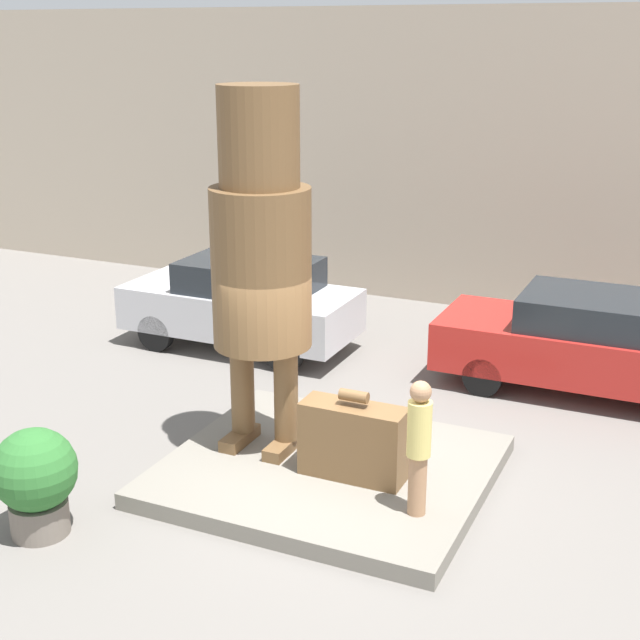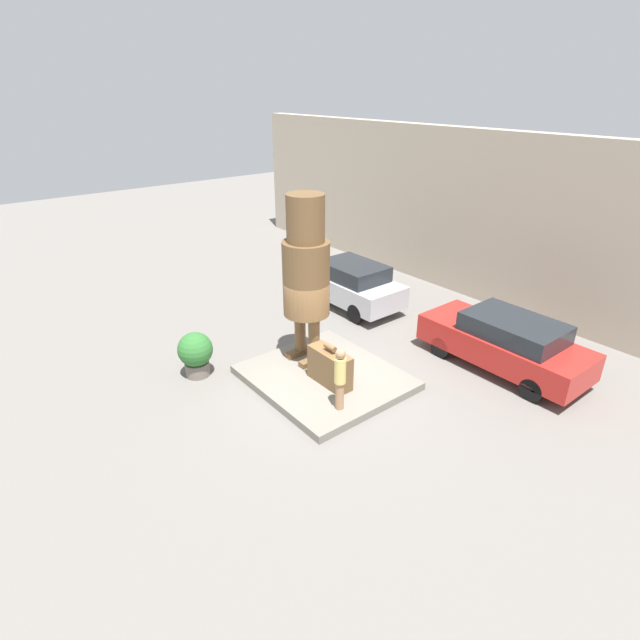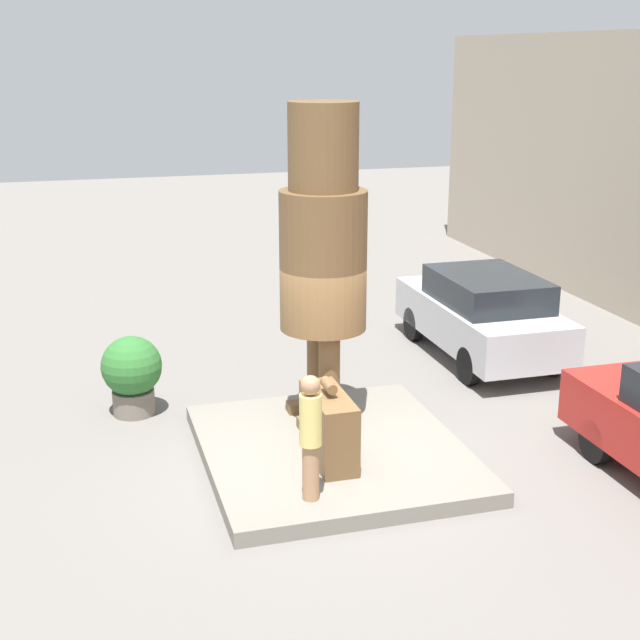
{
  "view_description": "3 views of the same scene",
  "coord_description": "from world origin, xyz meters",
  "px_view_note": "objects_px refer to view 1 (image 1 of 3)",
  "views": [
    {
      "loc": [
        4.09,
        -9.2,
        5.36
      ],
      "look_at": [
        -0.1,
        -0.01,
        2.09
      ],
      "focal_mm": 50.0,
      "sensor_mm": 36.0,
      "label": 1
    },
    {
      "loc": [
        8.79,
        -7.2,
        7.2
      ],
      "look_at": [
        -0.11,
        -0.08,
        1.79
      ],
      "focal_mm": 28.0,
      "sensor_mm": 36.0,
      "label": 2
    },
    {
      "loc": [
        10.81,
        -3.28,
        5.43
      ],
      "look_at": [
        -0.43,
        -0.06,
        1.9
      ],
      "focal_mm": 50.0,
      "sensor_mm": 36.0,
      "label": 3
    }
  ],
  "objects_px": {
    "tourist": "(419,442)",
    "planter_pot": "(36,478)",
    "parked_car_red": "(593,342)",
    "parked_car_silver": "(243,301)",
    "statue_figure": "(261,245)",
    "giant_suitcase": "(353,441)"
  },
  "relations": [
    {
      "from": "statue_figure",
      "to": "giant_suitcase",
      "type": "bearing_deg",
      "value": -13.12
    },
    {
      "from": "tourist",
      "to": "parked_car_red",
      "type": "xyz_separation_m",
      "value": [
        1.15,
        4.98,
        -0.26
      ]
    },
    {
      "from": "parked_car_silver",
      "to": "planter_pot",
      "type": "height_order",
      "value": "parked_car_silver"
    },
    {
      "from": "statue_figure",
      "to": "giant_suitcase",
      "type": "relative_size",
      "value": 3.57
    },
    {
      "from": "giant_suitcase",
      "to": "planter_pot",
      "type": "relative_size",
      "value": 1.02
    },
    {
      "from": "tourist",
      "to": "planter_pot",
      "type": "xyz_separation_m",
      "value": [
        -3.81,
        -1.81,
        -0.4
      ]
    },
    {
      "from": "statue_figure",
      "to": "tourist",
      "type": "height_order",
      "value": "statue_figure"
    },
    {
      "from": "parked_car_silver",
      "to": "planter_pot",
      "type": "relative_size",
      "value": 3.25
    },
    {
      "from": "parked_car_silver",
      "to": "statue_figure",
      "type": "bearing_deg",
      "value": 122.81
    },
    {
      "from": "giant_suitcase",
      "to": "parked_car_red",
      "type": "relative_size",
      "value": 0.28
    },
    {
      "from": "tourist",
      "to": "parked_car_silver",
      "type": "bearing_deg",
      "value": 136.25
    },
    {
      "from": "tourist",
      "to": "parked_car_red",
      "type": "height_order",
      "value": "tourist"
    },
    {
      "from": "giant_suitcase",
      "to": "parked_car_red",
      "type": "height_order",
      "value": "parked_car_red"
    },
    {
      "from": "parked_car_red",
      "to": "planter_pot",
      "type": "xyz_separation_m",
      "value": [
        -4.96,
        -6.8,
        -0.14
      ]
    },
    {
      "from": "tourist",
      "to": "parked_car_red",
      "type": "bearing_deg",
      "value": 77.04
    },
    {
      "from": "parked_car_silver",
      "to": "parked_car_red",
      "type": "bearing_deg",
      "value": -176.0
    },
    {
      "from": "tourist",
      "to": "parked_car_silver",
      "type": "distance_m",
      "value": 6.61
    },
    {
      "from": "parked_car_red",
      "to": "planter_pot",
      "type": "bearing_deg",
      "value": 53.9
    },
    {
      "from": "planter_pot",
      "to": "parked_car_red",
      "type": "bearing_deg",
      "value": 53.9
    },
    {
      "from": "statue_figure",
      "to": "tourist",
      "type": "relative_size",
      "value": 2.88
    },
    {
      "from": "parked_car_red",
      "to": "planter_pot",
      "type": "distance_m",
      "value": 8.41
    },
    {
      "from": "statue_figure",
      "to": "planter_pot",
      "type": "distance_m",
      "value": 3.74
    }
  ]
}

